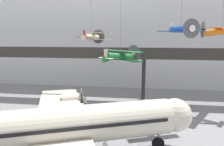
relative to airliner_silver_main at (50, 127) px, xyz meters
The scene contains 7 objects.
hangar_back_wall 34.73m from the airliner_silver_main, 75.44° to the left, with size 140.00×3.00×23.31m.
mezzanine_walkway 23.66m from the airliner_silver_main, 68.54° to the left, with size 110.00×3.20×9.86m.
airliner_silver_main is the anchor object (origin of this frame).
suspended_plane_green_biplane 17.02m from the airliner_silver_main, 72.60° to the left, with size 6.89×6.70×10.77m.
suspended_plane_orange_highwing 28.39m from the airliner_silver_main, 41.94° to the left, with size 6.27×7.01×6.97m.
suspended_plane_blue_trainer 19.49m from the airliner_silver_main, 41.19° to the left, with size 6.31×5.43×6.92m.
suspended_plane_cream_biplane 24.18m from the airliner_silver_main, 93.41° to the left, with size 7.68×6.41×8.14m.
Camera 1 is at (-0.23, -15.57, 11.95)m, focal length 35.00 mm.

